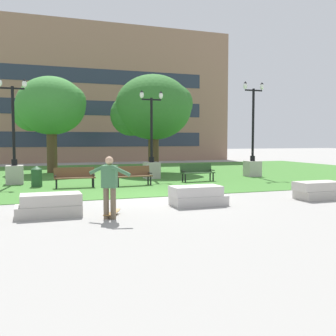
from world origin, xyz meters
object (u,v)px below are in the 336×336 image
concrete_block_right (319,191)px  lamp_post_center (14,163)px  lamp_post_right (253,158)px  park_bench_far_left (133,174)px  park_bench_far_right (197,171)px  skateboard (112,213)px  concrete_block_center (50,205)px  trash_bin (37,176)px  park_bench_near_left (75,176)px  lamp_post_left (152,161)px  concrete_block_left (197,196)px  person_skateboarder (109,183)px

concrete_block_right → lamp_post_center: (-10.64, 8.76, 0.74)m
lamp_post_right → lamp_post_center: lamp_post_right is taller
concrete_block_right → park_bench_far_left: (-5.39, 6.29, 0.23)m
park_bench_far_left → park_bench_far_right: size_ratio=1.01×
skateboard → park_bench_far_right: bearing=52.0°
concrete_block_center → concrete_block_right: size_ratio=0.96×
park_bench_far_left → trash_bin: 4.38m
park_bench_near_left → lamp_post_left: (4.49, 2.85, 0.47)m
concrete_block_center → park_bench_far_right: bearing=42.7°
lamp_post_center → trash_bin: (0.98, -1.48, -0.55)m
park_bench_far_left → lamp_post_center: (-5.25, 2.48, 0.51)m
park_bench_far_left → concrete_block_left: bearing=-83.9°
concrete_block_center → concrete_block_left: (4.69, 0.31, 0.00)m
park_bench_far_left → lamp_post_right: 8.08m
park_bench_far_left → lamp_post_center: 5.82m
park_bench_far_right → concrete_block_center: bearing=-137.3°
concrete_block_left → skateboard: (-3.04, -0.93, -0.22)m
park_bench_near_left → lamp_post_left: size_ratio=0.37×
concrete_block_right → lamp_post_center: size_ratio=0.37×
concrete_block_center → park_bench_near_left: size_ratio=0.99×
park_bench_far_left → park_bench_far_right: (3.59, 0.68, 0.00)m
trash_bin → concrete_block_left: bearing=-55.1°
lamp_post_left → trash_bin: lamp_post_left is taller
concrete_block_center → concrete_block_left: 4.70m
concrete_block_left → park_bench_far_right: park_bench_far_right is taller
park_bench_near_left → lamp_post_left: bearing=32.4°
person_skateboarder → trash_bin: bearing=101.8°
concrete_block_right → park_bench_far_left: bearing=130.6°
skateboard → concrete_block_right: bearing=5.1°
skateboard → lamp_post_center: 9.92m
concrete_block_center → concrete_block_right: (9.44, 0.07, 0.00)m
park_bench_far_right → lamp_post_left: 2.89m
lamp_post_center → skateboard: bearing=-73.2°
person_skateboarder → lamp_post_center: size_ratio=0.34×
concrete_block_center → park_bench_far_right: size_ratio=0.98×
concrete_block_right → park_bench_far_right: bearing=104.5°
concrete_block_center → park_bench_far_left: park_bench_far_left is taller
park_bench_near_left → lamp_post_center: 3.56m
concrete_block_center → person_skateboarder: bearing=-33.0°
concrete_block_right → trash_bin: size_ratio=1.96×
concrete_block_left → park_bench_near_left: size_ratio=1.01×
lamp_post_right → trash_bin: size_ratio=5.72×
lamp_post_right → park_bench_far_right: bearing=-160.8°
lamp_post_left → lamp_post_center: bearing=-176.3°
park_bench_near_left → park_bench_far_right: bearing=5.5°
person_skateboarder → park_bench_far_right: size_ratio=0.93×
trash_bin → park_bench_far_right: bearing=-2.3°
park_bench_far_right → concrete_block_left: bearing=-113.7°
concrete_block_right → park_bench_far_left: size_ratio=1.02×
person_skateboarder → park_bench_near_left: 7.44m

